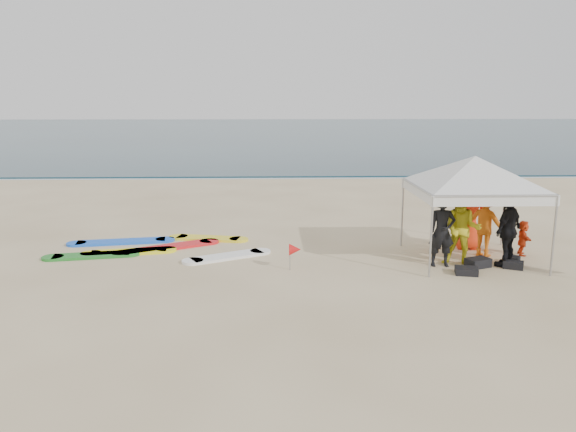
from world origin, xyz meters
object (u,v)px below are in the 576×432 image
Objects in this scene: person_black_b at (508,230)px; marker_pennant at (295,250)px; surfboard_spread at (156,248)px; canopy_tent at (476,156)px; person_orange_b at (469,214)px; person_yellow at (462,229)px; person_seated at (523,238)px; person_black_a at (442,231)px; person_orange_a at (486,223)px.

person_black_b is 2.82× the size of marker_pennant.
canopy_tent is at bearing -8.50° from surfboard_spread.
person_black_b is at bearing 111.09° from person_orange_b.
surfboard_spread is at bearing -169.56° from person_yellow.
person_orange_b is at bearing 73.38° from canopy_tent.
person_seated is at bearing -5.02° from surfboard_spread.
person_orange_b is at bearing -1.39° from surfboard_spread.
person_black_a is 0.96× the size of person_black_b.
canopy_tent is at bearing -82.56° from person_black_b.
marker_pennant is at bearing -153.61° from person_yellow.
surfboard_spread is at bearing 38.31° from person_orange_a.
marker_pennant is at bearing -176.24° from person_black_a.
canopy_tent is (0.89, 0.54, 1.75)m from person_black_a.
person_yellow reaches higher than person_seated.
person_orange_a reaches higher than person_seated.
person_orange_a is at bearing 113.87° from person_orange_b.
person_orange_b reaches higher than person_yellow.
person_yellow is at bearing 87.50° from person_orange_a.
person_yellow reaches higher than person_orange_a.
person_seated is at bearing -133.30° from person_orange_a.
person_seated is at bearing 159.78° from person_orange_b.
marker_pennant is at bearing -39.41° from person_black_b.
person_black_a is 0.43× the size of canopy_tent.
person_orange_b is at bearing 75.75° from person_seated.
canopy_tent is (-1.52, -0.37, 2.15)m from person_seated.
person_black_b is at bearing 1.64° from marker_pennant.
person_orange_a is 0.72m from person_orange_b.
person_yellow reaches higher than person_black_b.
person_black_b is at bearing -2.37° from person_black_a.
person_orange_a is (0.90, 0.85, -0.04)m from person_yellow.
person_orange_b is at bearing 52.68° from person_black_a.
person_orange_b is 0.48× the size of canopy_tent.
canopy_tent is (-0.69, 0.61, 1.71)m from person_black_b.
canopy_tent is (-0.50, -0.32, 1.73)m from person_orange_a.
person_yellow is at bearing 1.41° from person_black_a.
person_black_a reaches higher than marker_pennant.
person_seated is (1.22, -0.64, -0.50)m from person_orange_b.
person_seated is (1.92, 0.89, -0.46)m from person_yellow.
person_black_a is at bearing 124.14° from person_seated.
surfboard_spread is at bearing 171.50° from canopy_tent.
person_orange_b is (1.19, 1.55, 0.09)m from person_black_a.
marker_pennant is at bearing -170.33° from canopy_tent.
person_yellow is 7.96m from surfboard_spread.
marker_pennant is at bearing 114.24° from person_seated.
person_seated reaches higher than surfboard_spread.
marker_pennant is (-3.55, -0.22, -0.37)m from person_black_a.
person_black_a is 1.88× the size of person_seated.
surfboard_spread is (-9.64, 0.85, -0.42)m from person_seated.
marker_pennant is at bearing 56.52° from person_orange_a.
person_black_b is (1.09, -0.08, -0.02)m from person_yellow.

